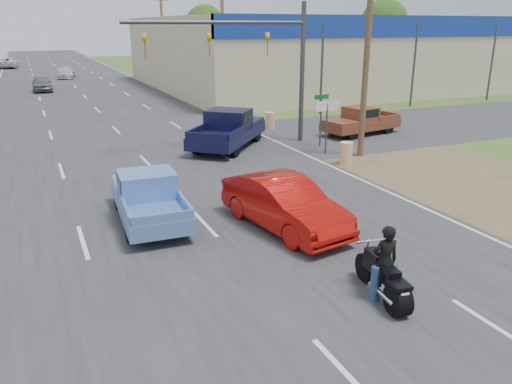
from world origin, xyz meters
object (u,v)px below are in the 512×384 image
brown_pickup (360,121)px  navy_pickup (229,128)px  distant_car_grey (42,84)px  motorcycle (385,281)px  blue_pickup (148,196)px  red_convertible (284,204)px  distant_car_white (8,63)px  distant_car_silver (66,73)px  rider (385,266)px

brown_pickup → navy_pickup: bearing=78.2°
brown_pickup → distant_car_grey: bearing=18.3°
motorcycle → blue_pickup: bearing=126.0°
red_convertible → distant_car_white: size_ratio=0.87×
motorcycle → blue_pickup: 7.98m
red_convertible → distant_car_silver: (-2.18, 50.67, -0.15)m
brown_pickup → blue_pickup: bearing=110.0°
rider → distant_car_white: size_ratio=0.31×
red_convertible → distant_car_silver: 50.72m
red_convertible → motorcycle: red_convertible is taller
motorcycle → navy_pickup: 15.51m
motorcycle → distant_car_silver: 55.38m
blue_pickup → distant_car_white: size_ratio=0.90×
motorcycle → distant_car_white: distant_car_white is taller
brown_pickup → distant_car_grey: brown_pickup is taller
red_convertible → blue_pickup: blue_pickup is taller
distant_car_grey → distant_car_silver: bearing=75.5°
blue_pickup → distant_car_white: (-4.99, 67.08, -0.04)m
rider → blue_pickup: (-3.66, 7.03, -0.05)m
rider → brown_pickup: (10.12, 15.05, -0.06)m
brown_pickup → distant_car_silver: bearing=6.9°
brown_pickup → distant_car_silver: size_ratio=1.13×
blue_pickup → distant_car_silver: size_ratio=1.11×
distant_car_grey → rider: bearing=-83.1°
blue_pickup → distant_car_grey: bearing=95.9°
motorcycle → rider: size_ratio=1.33×
motorcycle → brown_pickup: bearing=64.9°
navy_pickup → blue_pickup: bearing=-84.3°
blue_pickup → navy_pickup: (5.98, 8.24, 0.16)m
blue_pickup → distant_car_grey: blue_pickup is taller
red_convertible → rider: size_ratio=2.80×
red_convertible → motorcycle: (0.09, -4.66, -0.27)m
red_convertible → navy_pickup: bearing=67.7°
navy_pickup → distant_car_silver: size_ratio=1.31×
blue_pickup → red_convertible: bearing=-31.0°
rider → red_convertible: bearing=-80.0°
motorcycle → distant_car_white: 74.67m
blue_pickup → rider: bearing=-59.2°
red_convertible → navy_pickup: (2.42, 10.67, 0.18)m
navy_pickup → distant_car_white: size_ratio=1.06×
navy_pickup → distant_car_grey: (-7.65, 28.13, -0.25)m
red_convertible → distant_car_grey: 39.15m
blue_pickup → distant_car_silver: blue_pickup is taller
distant_car_silver → navy_pickup: bearing=-74.3°
navy_pickup → brown_pickup: navy_pickup is taller
navy_pickup → brown_pickup: bearing=40.1°
red_convertible → brown_pickup: 14.61m
motorcycle → rider: bearing=90.0°
rider → brown_pickup: 18.13m
brown_pickup → red_convertible: bearing=125.4°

